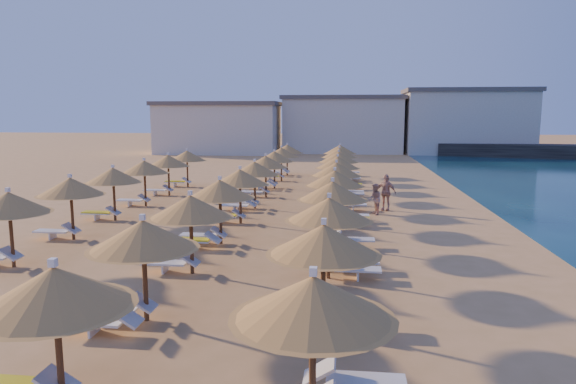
# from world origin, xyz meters

# --- Properties ---
(ground) EXTENTS (220.00, 220.00, 0.00)m
(ground) POSITION_xyz_m (0.00, 0.00, 0.00)
(ground) COLOR tan
(ground) RESTS_ON ground
(hotel_blocks) EXTENTS (46.78, 11.93, 8.10)m
(hotel_blocks) POSITION_xyz_m (3.03, 46.49, 3.70)
(hotel_blocks) COLOR silver
(hotel_blocks) RESTS_ON ground
(parasol_row_east) EXTENTS (2.70, 36.77, 2.66)m
(parasol_row_east) POSITION_xyz_m (1.98, 4.58, 2.11)
(parasol_row_east) COLOR brown
(parasol_row_east) RESTS_ON ground
(parasol_row_west) EXTENTS (2.70, 36.77, 2.66)m
(parasol_row_west) POSITION_xyz_m (-2.34, 4.58, 2.11)
(parasol_row_west) COLOR brown
(parasol_row_west) RESTS_ON ground
(parasol_row_inland) EXTENTS (2.70, 21.62, 2.66)m
(parasol_row_inland) POSITION_xyz_m (-8.41, 4.58, 2.11)
(parasol_row_inland) COLOR brown
(parasol_row_inland) RESTS_ON ground
(loungers) EXTENTS (13.61, 34.63, 0.66)m
(loungers) POSITION_xyz_m (-1.75, 4.47, 0.34)
(loungers) COLOR white
(loungers) RESTS_ON ground
(beachgoer_b) EXTENTS (0.72, 0.85, 1.56)m
(beachgoer_b) POSITION_xyz_m (3.94, 5.49, 0.78)
(beachgoer_b) COLOR tan
(beachgoer_b) RESTS_ON ground
(beachgoer_c) EXTENTS (1.21, 0.90, 1.91)m
(beachgoer_c) POSITION_xyz_m (4.55, 6.71, 0.96)
(beachgoer_c) COLOR tan
(beachgoer_c) RESTS_ON ground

